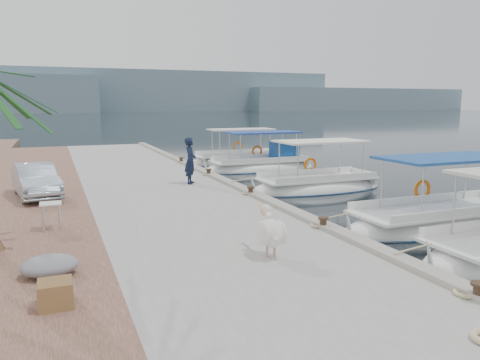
% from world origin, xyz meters
% --- Properties ---
extents(ground, '(400.00, 400.00, 0.00)m').
position_xyz_m(ground, '(0.00, 0.00, 0.00)').
color(ground, black).
rests_on(ground, ground).
extents(concrete_quay, '(6.00, 40.00, 0.50)m').
position_xyz_m(concrete_quay, '(-3.00, 5.00, 0.25)').
color(concrete_quay, gray).
rests_on(concrete_quay, ground).
extents(quay_curb, '(0.44, 40.00, 0.12)m').
position_xyz_m(quay_curb, '(-0.22, 5.00, 0.56)').
color(quay_curb, gray).
rests_on(quay_curb, concrete_quay).
extents(cobblestone_strip, '(4.00, 40.00, 0.50)m').
position_xyz_m(cobblestone_strip, '(-8.00, 5.00, 0.25)').
color(cobblestone_strip, brown).
rests_on(cobblestone_strip, ground).
extents(distant_hills, '(330.00, 60.00, 18.00)m').
position_xyz_m(distant_hills, '(29.61, 201.49, 7.61)').
color(distant_hills, slate).
rests_on(distant_hills, ground).
extents(fishing_caique_b, '(7.10, 2.41, 2.83)m').
position_xyz_m(fishing_caique_b, '(4.14, -3.11, 0.12)').
color(fishing_caique_b, white).
rests_on(fishing_caique_b, ground).
extents(fishing_caique_c, '(6.46, 2.37, 2.83)m').
position_xyz_m(fishing_caique_c, '(3.82, 3.76, 0.12)').
color(fishing_caique_c, white).
rests_on(fishing_caique_c, ground).
extents(fishing_caique_d, '(6.95, 2.35, 2.83)m').
position_xyz_m(fishing_caique_d, '(4.17, 10.49, 0.19)').
color(fishing_caique_d, white).
rests_on(fishing_caique_d, ground).
extents(fishing_caique_e, '(6.87, 2.02, 2.83)m').
position_xyz_m(fishing_caique_e, '(4.02, 13.73, 0.13)').
color(fishing_caique_e, white).
rests_on(fishing_caique_e, ground).
extents(mooring_bollards, '(0.28, 20.28, 0.33)m').
position_xyz_m(mooring_bollards, '(-0.35, 1.50, 0.69)').
color(mooring_bollards, black).
rests_on(mooring_bollards, concrete_quay).
extents(pelican, '(0.61, 1.43, 1.11)m').
position_xyz_m(pelican, '(-2.66, -5.04, 1.07)').
color(pelican, tan).
rests_on(pelican, concrete_quay).
extents(fisherman, '(0.72, 0.84, 1.95)m').
position_xyz_m(fisherman, '(-1.71, 4.77, 1.47)').
color(fisherman, black).
rests_on(fisherman, concrete_quay).
extents(parked_car, '(1.88, 3.83, 1.21)m').
position_xyz_m(parked_car, '(-7.66, 4.15, 1.10)').
color(parked_car, '#A2AFB9').
rests_on(parked_car, cobblestone_strip).
extents(wooden_crate, '(0.55, 0.55, 0.44)m').
position_xyz_m(wooden_crate, '(-7.11, -6.04, 0.72)').
color(wooden_crate, brown).
rests_on(wooden_crate, cobblestone_strip).
extents(tarp_bundle, '(1.10, 0.90, 0.40)m').
position_xyz_m(tarp_bundle, '(-7.21, -4.47, 0.70)').
color(tarp_bundle, slate).
rests_on(tarp_bundle, cobblestone_strip).
extents(folding_table, '(0.55, 0.55, 0.73)m').
position_xyz_m(folding_table, '(-7.16, -0.83, 1.02)').
color(folding_table, silver).
rests_on(folding_table, cobblestone_strip).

